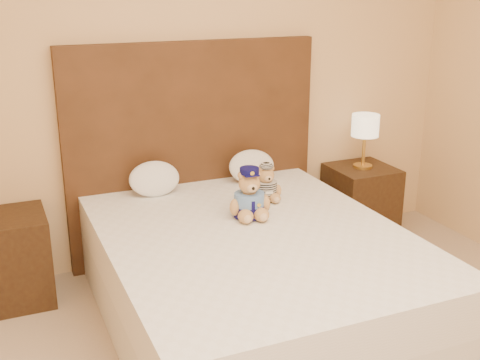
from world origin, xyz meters
name	(u,v)px	position (x,y,z in m)	size (l,w,h in m)	color
bed	(254,278)	(0.00, 1.20, 0.28)	(1.60, 2.00, 0.55)	white
headboard	(194,152)	(0.00, 2.21, 0.75)	(1.75, 0.08, 1.50)	#4B2B16
nightstand_left	(11,259)	(-1.25, 2.00, 0.28)	(0.45, 0.45, 0.55)	#362411
nightstand_right	(360,202)	(1.25, 2.00, 0.28)	(0.45, 0.45, 0.55)	#362411
lamp	(365,128)	(1.25, 2.00, 0.85)	(0.20, 0.20, 0.40)	gold
teddy_police	(249,193)	(0.07, 1.43, 0.70)	(0.26, 0.25, 0.30)	#AF7544
teddy_prisoner	(266,183)	(0.28, 1.65, 0.66)	(0.20, 0.20, 0.23)	#AF7544
pillow_left	(154,177)	(-0.33, 2.03, 0.67)	(0.33, 0.21, 0.23)	white
pillow_right	(252,165)	(0.36, 2.03, 0.67)	(0.33, 0.22, 0.24)	white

